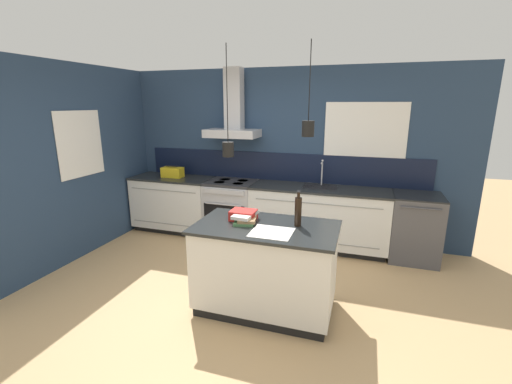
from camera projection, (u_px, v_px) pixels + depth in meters
The scene contains 13 objects.
ground_plane at pixel (232, 298), 3.77m from camera, with size 16.00×16.00×0.00m, color tan.
wall_back at pixel (277, 152), 5.28m from camera, with size 5.60×2.20×2.60m.
wall_left at pixel (88, 160), 4.80m from camera, with size 0.08×3.80×2.60m.
counter_run_left at pixel (174, 203), 5.72m from camera, with size 1.33×0.64×0.91m.
counter_run_sink at pixel (318, 217), 5.01m from camera, with size 1.98×0.64×1.29m.
oven_range at pixel (232, 209), 5.41m from camera, with size 0.75×0.66×0.91m.
dishwasher at pixel (415, 227), 4.62m from camera, with size 0.63×0.65×0.91m.
kitchen_island at pixel (266, 267), 3.48m from camera, with size 1.41×0.81×0.91m.
bottle_on_island at pixel (298, 211), 3.33m from camera, with size 0.07×0.07×0.35m.
book_stack at pixel (246, 218), 3.48m from camera, with size 0.27×0.35×0.09m.
red_supply_box at pixel (243, 215), 3.53m from camera, with size 0.26×0.20×0.10m.
paper_pile at pixel (272, 232), 3.18m from camera, with size 0.39×0.34×0.01m.
yellow_toolbox at pixel (173, 172), 5.58m from camera, with size 0.34×0.18×0.19m.
Camera 1 is at (1.28, -3.11, 2.08)m, focal length 24.00 mm.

